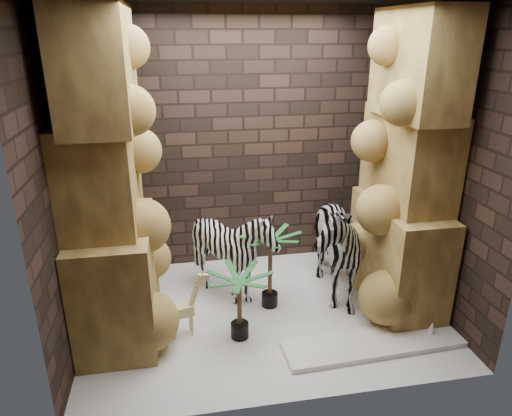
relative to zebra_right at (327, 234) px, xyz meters
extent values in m
plane|color=white|center=(-0.74, -0.28, -0.71)|extent=(3.50, 3.50, 0.00)
plane|color=#35251E|center=(-0.74, 0.97, 0.79)|extent=(3.50, 0.00, 3.50)
plane|color=#35251E|center=(-0.74, -1.53, 0.79)|extent=(3.50, 0.00, 3.50)
plane|color=#35251E|center=(-2.49, -0.28, 0.79)|extent=(0.00, 3.00, 3.00)
plane|color=#35251E|center=(1.01, -0.28, 0.79)|extent=(0.00, 3.00, 3.00)
imported|color=white|center=(0.00, 0.00, 0.00)|extent=(0.69, 1.23, 1.43)
imported|color=white|center=(-1.00, 0.07, -0.22)|extent=(0.97, 1.16, 0.99)
cube|color=white|center=(0.16, -0.99, -0.69)|extent=(1.70, 0.48, 0.05)
camera|label=1|loc=(-1.54, -4.28, 2.01)|focal=32.50mm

